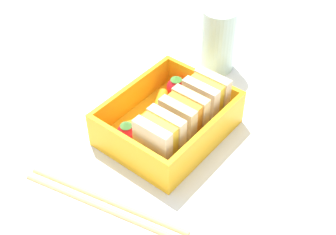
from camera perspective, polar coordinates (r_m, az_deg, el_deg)
The scene contains 13 objects.
ground_plane at distance 61.05cm, azimuth -0.00°, elevation -2.54°, with size 120.00×120.00×2.00cm, color white.
bento_tray at distance 59.92cm, azimuth -0.00°, elevation -1.47°, with size 15.60×12.69×1.20cm, color #F3A817.
bento_rim at distance 58.18cm, azimuth -0.00°, elevation 0.30°, with size 15.60×12.69×3.84cm.
sandwich_left at distance 59.25cm, azimuth 4.64°, elevation 2.35°, with size 3.82×4.90×5.80cm.
sandwich_center_left at distance 56.42cm, azimuth 1.94°, elevation -0.02°, with size 3.82×4.90×5.80cm.
sandwich_center at distance 53.83cm, azimuth -1.02°, elevation -2.64°, with size 3.82×4.90×5.80cm.
strawberry_far_left at distance 63.17cm, azimuth 1.00°, elevation 3.79°, with size 2.61×2.61×3.21cm.
carrot_stick_far_left at distance 61.45cm, azimuth -1.09°, elevation 1.55°, with size 1.39×1.39×5.20cm, color orange.
carrot_stick_left at distance 59.25cm, azimuth -2.92°, elevation -0.38°, with size 1.46×1.46×5.12cm, color orange.
strawberry_left at distance 56.90cm, azimuth -5.05°, elevation -1.84°, with size 2.56×2.56×3.16cm.
chopstick_pair at distance 53.17cm, azimuth -7.82°, elevation -10.20°, with size 6.21×20.10×0.70cm.
drinking_glass at distance 68.70cm, azimuth 6.15°, elevation 9.45°, with size 5.12×5.12×9.69cm, color silver.
folded_napkin at distance 68.87cm, azimuth -8.92°, elevation 4.45°, with size 11.64×9.41×0.40cm, color silver.
Camera 1 is at (33.31, 26.67, 42.66)cm, focal length 50.00 mm.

